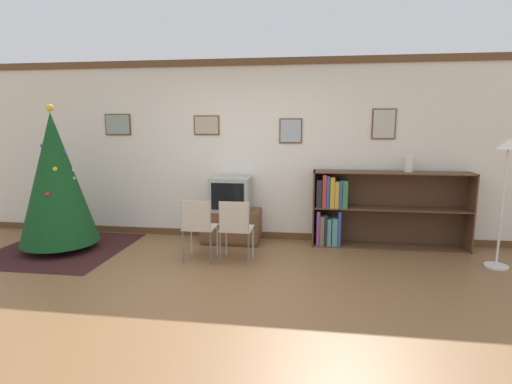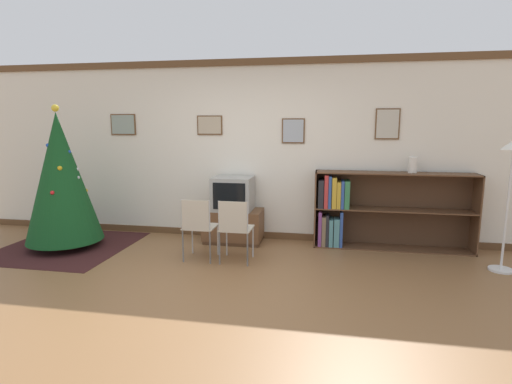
# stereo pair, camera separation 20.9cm
# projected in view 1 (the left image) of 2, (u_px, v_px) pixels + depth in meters

# --- Properties ---
(ground_plane) EXTENTS (24.00, 24.00, 0.00)m
(ground_plane) POSITION_uv_depth(u_px,v_px,m) (218.00, 293.00, 4.20)
(ground_plane) COLOR brown
(wall_back) EXTENTS (9.14, 0.11, 2.70)m
(wall_back) POSITION_uv_depth(u_px,v_px,m) (249.00, 151.00, 6.07)
(wall_back) COLOR silver
(wall_back) RESTS_ON ground_plane
(area_rug) EXTENTS (1.75, 1.81, 0.01)m
(area_rug) POSITION_uv_depth(u_px,v_px,m) (62.00, 249.00, 5.66)
(area_rug) COLOR #381919
(area_rug) RESTS_ON ground_plane
(christmas_tree) EXTENTS (1.04, 1.04, 2.01)m
(christmas_tree) POSITION_uv_depth(u_px,v_px,m) (56.00, 179.00, 5.49)
(christmas_tree) COLOR maroon
(christmas_tree) RESTS_ON area_rug
(tv_console) EXTENTS (0.86, 0.51, 0.49)m
(tv_console) POSITION_uv_depth(u_px,v_px,m) (231.00, 226.00, 5.98)
(tv_console) COLOR #4C311E
(tv_console) RESTS_ON ground_plane
(television) EXTENTS (0.58, 0.49, 0.49)m
(television) POSITION_uv_depth(u_px,v_px,m) (231.00, 194.00, 5.89)
(television) COLOR #9E9E99
(television) RESTS_ON tv_console
(folding_chair_left) EXTENTS (0.40, 0.40, 0.82)m
(folding_chair_left) POSITION_uv_depth(u_px,v_px,m) (198.00, 226.00, 5.09)
(folding_chair_left) COLOR #BCB29E
(folding_chair_left) RESTS_ON ground_plane
(folding_chair_right) EXTENTS (0.40, 0.40, 0.82)m
(folding_chair_right) POSITION_uv_depth(u_px,v_px,m) (236.00, 227.00, 5.02)
(folding_chair_right) COLOR #BCB29E
(folding_chair_right) RESTS_ON ground_plane
(bookshelf) EXTENTS (2.18, 0.36, 1.09)m
(bookshelf) POSITION_uv_depth(u_px,v_px,m) (361.00, 209.00, 5.75)
(bookshelf) COLOR brown
(bookshelf) RESTS_ON ground_plane
(vase) EXTENTS (0.12, 0.12, 0.22)m
(vase) POSITION_uv_depth(u_px,v_px,m) (409.00, 164.00, 5.57)
(vase) COLOR silver
(vase) RESTS_ON bookshelf
(standing_lamp) EXTENTS (0.28, 0.28, 1.58)m
(standing_lamp) POSITION_uv_depth(u_px,v_px,m) (506.00, 170.00, 4.75)
(standing_lamp) COLOR silver
(standing_lamp) RESTS_ON ground_plane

